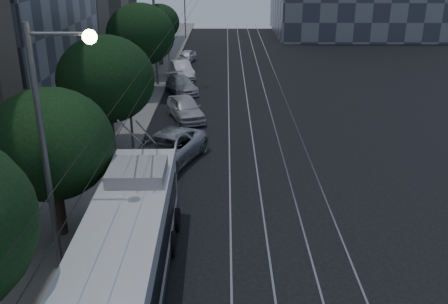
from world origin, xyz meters
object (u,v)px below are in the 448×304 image
Objects in this scene: car_white_d at (187,56)px; streetlamp_far at (159,8)px; car_white_c at (181,69)px; streetlamp_near at (54,132)px; car_white_b at (181,84)px; pickup_silver at (166,149)px; trolleybus at (127,252)px; car_white_a at (185,108)px.

car_white_d is 11.70m from streetlamp_far.
car_white_c is 30.45m from streetlamp_near.
streetlamp_far is (-1.33, -10.03, 5.88)m from car_white_d.
car_white_b is at bearing -48.91° from streetlamp_far.
streetlamp_far is at bearing -87.07° from car_white_d.
pickup_silver is at bearing -77.56° from car_white_d.
car_white_d is at bearing 82.43° from streetlamp_far.
trolleybus is at bearing -27.31° from streetlamp_near.
car_white_c is at bearing 66.56° from streetlamp_far.
trolleybus is at bearing -109.89° from car_white_b.
car_white_b is 1.27× the size of car_white_d.
streetlamp_near is at bearing 151.47° from trolleybus.
trolleybus is 31.28m from car_white_c.
pickup_silver is 11.16m from streetlamp_near.
trolleybus is at bearing -106.01° from car_white_c.
car_white_b is (-0.45, 26.02, -0.96)m from trolleybus.
trolleybus is at bearing -85.41° from streetlamp_far.
car_white_a reaches higher than car_white_d.
streetlamp_near reaches higher than car_white_b.
streetlamp_near is 26.94m from streetlamp_far.
trolleybus is 2.60× the size of car_white_b.
car_white_c is (-0.88, 31.25, -0.88)m from trolleybus.
streetlamp_far is at bearing 93.38° from trolleybus.
streetlamp_near is at bearing -117.67° from car_white_a.
car_white_c is at bearing 87.34° from streetlamp_near.
car_white_c reaches higher than car_white_b.
car_white_b is (-0.44, 14.90, -0.17)m from pickup_silver.
car_white_a reaches higher than car_white_b.
pickup_silver reaches higher than car_white_d.
streetlamp_near is (-2.70, -17.74, 4.56)m from car_white_a.
car_white_a is at bearing -103.91° from car_white_b.
streetlamp_far is at bearing 87.25° from car_white_a.
streetlamp_near is at bearing -82.06° from pickup_silver.
pickup_silver is 1.29× the size of car_white_a.
pickup_silver is at bearing -82.45° from streetlamp_far.
streetlamp_far is at bearing 110.22° from car_white_b.
streetlamp_far is at bearing -131.07° from car_white_c.
car_white_a is at bearing -101.59° from car_white_c.
pickup_silver is at bearing 88.82° from trolleybus.
car_white_b is 0.52× the size of streetlamp_near.
car_white_d is (-0.47, 12.10, -0.05)m from car_white_b.
trolleybus is 28.60m from streetlamp_far.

